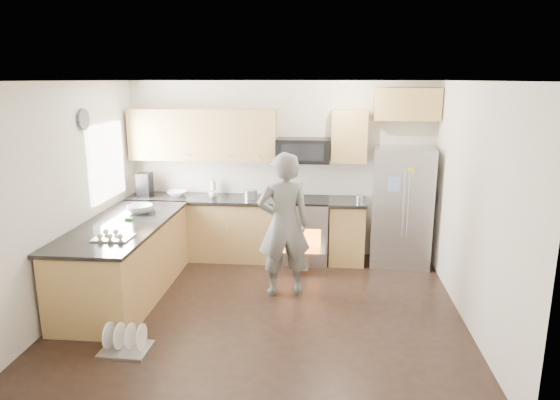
# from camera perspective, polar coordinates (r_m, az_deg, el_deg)

# --- Properties ---
(ground) EXTENTS (4.50, 4.50, 0.00)m
(ground) POSITION_cam_1_polar(r_m,az_deg,el_deg) (5.97, -1.83, -12.35)
(ground) COLOR black
(ground) RESTS_ON ground
(room_shell) EXTENTS (4.54, 4.04, 2.62)m
(room_shell) POSITION_cam_1_polar(r_m,az_deg,el_deg) (5.47, -2.32, 3.71)
(room_shell) COLOR beige
(room_shell) RESTS_ON ground
(back_cabinet_run) EXTENTS (4.45, 0.64, 2.50)m
(back_cabinet_run) POSITION_cam_1_polar(r_m,az_deg,el_deg) (7.37, -4.72, 0.64)
(back_cabinet_run) COLOR #A47941
(back_cabinet_run) RESTS_ON ground
(peninsula) EXTENTS (0.96, 2.36, 1.03)m
(peninsula) POSITION_cam_1_polar(r_m,az_deg,el_deg) (6.45, -17.27, -6.50)
(peninsula) COLOR #A47941
(peninsula) RESTS_ON ground
(stove_range) EXTENTS (0.76, 0.97, 1.79)m
(stove_range) POSITION_cam_1_polar(r_m,az_deg,el_deg) (7.29, 2.53, -1.81)
(stove_range) COLOR #B7B7BC
(stove_range) RESTS_ON ground
(refrigerator) EXTENTS (0.88, 0.71, 1.69)m
(refrigerator) POSITION_cam_1_polar(r_m,az_deg,el_deg) (7.32, 13.71, -0.74)
(refrigerator) COLOR #B7B7BC
(refrigerator) RESTS_ON ground
(person) EXTENTS (0.74, 0.58, 1.79)m
(person) POSITION_cam_1_polar(r_m,az_deg,el_deg) (6.07, 0.44, -2.85)
(person) COLOR slate
(person) RESTS_ON ground
(dish_rack) EXTENTS (0.48, 0.39, 0.29)m
(dish_rack) POSITION_cam_1_polar(r_m,az_deg,el_deg) (5.34, -17.23, -15.39)
(dish_rack) COLOR #B7B7BC
(dish_rack) RESTS_ON ground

